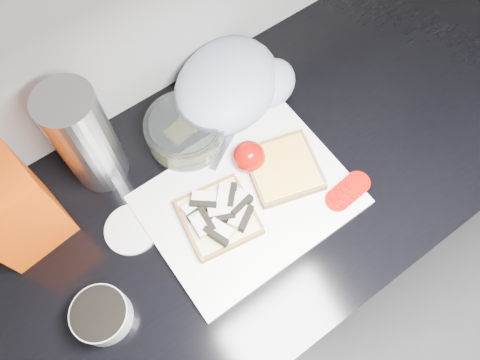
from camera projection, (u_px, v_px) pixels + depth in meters
name	position (u px, v px, depth m)	size (l,w,h in m)	color
base_cabinet	(214.00, 270.00, 1.36)	(3.50, 0.60, 0.86)	black
countertop	(202.00, 217.00, 0.95)	(3.50, 0.64, 0.04)	black
cutting_board	(249.00, 200.00, 0.93)	(0.40, 0.30, 0.01)	silver
bread_left	(218.00, 215.00, 0.90)	(0.16, 0.16, 0.04)	beige
bread_right	(283.00, 169.00, 0.94)	(0.18, 0.18, 0.02)	beige
tomato_slices	(348.00, 191.00, 0.92)	(0.11, 0.07, 0.02)	#940803
knife	(237.00, 123.00, 1.00)	(0.18, 0.11, 0.01)	silver
seed_tub	(101.00, 315.00, 0.82)	(0.10, 0.10, 0.05)	#ADB3B3
tub_lid	(131.00, 229.00, 0.91)	(0.10, 0.10, 0.01)	silver
glass_bowl	(186.00, 132.00, 0.97)	(0.16, 0.16, 0.07)	silver
bread_bag	(11.00, 210.00, 0.82)	(0.13, 0.12, 0.21)	#E35103
steel_canister	(85.00, 139.00, 0.85)	(0.11, 0.11, 0.25)	#A5A6AA
grocery_bag	(233.00, 85.00, 0.99)	(0.32, 0.29, 0.11)	#9FAEC4
whole_tomatoes	(249.00, 157.00, 0.94)	(0.07, 0.07, 0.07)	#940803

